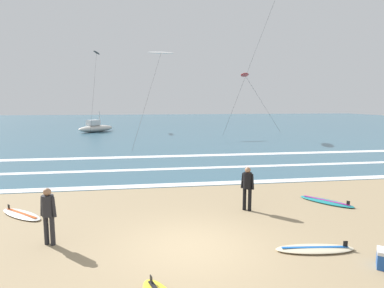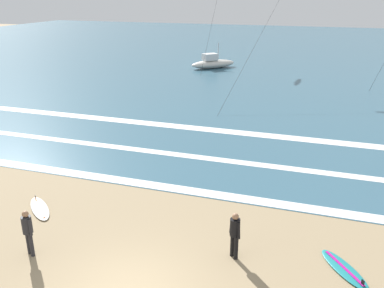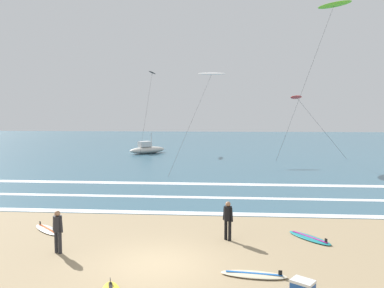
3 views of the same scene
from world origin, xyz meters
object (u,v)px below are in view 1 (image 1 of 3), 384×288
Objects in this scene: surfer_mid_group at (247,185)px; kite_red_high_right at (245,75)px; kite_white_high_left at (161,53)px; surfer_right_near at (48,211)px; kite_black_low_near at (97,53)px; surfboard_foreground_flat at (326,201)px; offshore_boat at (96,128)px; surfboard_right_spare at (21,214)px; surfboard_near_water at (315,249)px.

kite_red_high_right reaches higher than surfer_mid_group.
surfer_mid_group is 0.11× the size of kite_white_high_left.
surfer_right_near is 0.14× the size of kite_black_low_near.
kite_white_high_left reaches higher than kite_red_high_right.
surfer_mid_group is 0.78× the size of surfboard_foreground_flat.
kite_white_high_left reaches higher than offshore_boat.
surfer_mid_group is 29.90m from kite_white_high_left.
surfboard_right_spare is 11.28m from surfboard_foreground_flat.
surfboard_right_spare is (-1.63, 2.56, -0.91)m from surfer_right_near.
surfer_right_near is 0.20× the size of kite_red_high_right.
surfer_right_near is 35.03m from offshore_boat.
surfer_mid_group is at bearing 102.89° from surfboard_near_water.
surfer_right_near is at bearing -118.79° from kite_red_high_right.
kite_black_low_near is (-2.15, 37.52, 10.85)m from surfboard_right_spare.
kite_red_high_right is at bearing 72.56° from surfer_mid_group.
kite_white_high_left is 1.73× the size of kite_red_high_right.
surfer_mid_group is at bearing -75.22° from kite_black_low_near.
surfboard_near_water is 33.41m from kite_white_high_left.
kite_black_low_near is at bearing 132.08° from kite_white_high_left.
surfboard_foreground_flat is 30.14m from kite_white_high_left.
kite_red_high_right is (14.90, 21.60, 6.66)m from surfboard_right_spare.
surfboard_foreground_flat is at bearing -70.42° from kite_black_low_near.
surfer_right_near reaches higher than surfboard_foreground_flat.
offshore_boat is (-13.21, 32.53, 0.51)m from surfboard_foreground_flat.
kite_white_high_left is (-1.40, 28.56, 8.73)m from surfer_mid_group.
surfboard_foreground_flat is (9.64, 2.32, -0.91)m from surfer_right_near.
surfer_mid_group is at bearing 16.93° from surfer_right_near.
surfer_right_near is 0.32× the size of offshore_boat.
kite_black_low_near is (-13.43, 37.76, 10.85)m from surfboard_foreground_flat.
kite_black_low_near is 1.41× the size of kite_red_high_right.
surfer_right_near is 0.11× the size of kite_white_high_left.
kite_black_low_near is 11.59m from offshore_boat.
kite_red_high_right reaches higher than surfboard_right_spare.
surfer_mid_group is 0.82× the size of surfboard_right_spare.
offshore_boat reaches higher than surfer_right_near.
surfboard_near_water is 0.19× the size of kite_black_low_near.
surfer_mid_group is 3.51m from surfboard_foreground_flat.
surfboard_right_spare and surfboard_near_water have the same top height.
surfboard_foreground_flat and surfboard_near_water have the same top height.
kite_white_high_left is at bearing 92.80° from surfer_mid_group.
surfboard_foreground_flat is 0.15× the size of kite_white_high_left.
kite_red_high_right reaches higher than offshore_boat.
kite_black_low_near is 0.81× the size of kite_white_high_left.
surfer_mid_group and surfer_right_near have the same top height.
kite_white_high_left is at bearing 99.59° from surfboard_foreground_flat.
offshore_boat is (-3.56, 34.84, -0.40)m from surfer_right_near.
kite_white_high_left reaches higher than surfboard_near_water.
kite_red_high_right reaches higher than surfboard_foreground_flat.
surfer_mid_group reaches higher than surfboard_right_spare.
surfboard_right_spare is at bearing 175.31° from surfer_mid_group.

